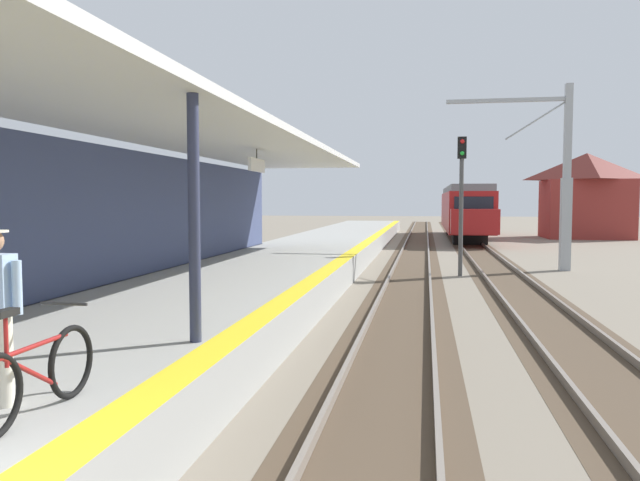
% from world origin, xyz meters
% --- Properties ---
extents(station_platform, '(5.00, 80.00, 0.91)m').
position_xyz_m(station_platform, '(-2.50, 16.00, 0.45)').
color(station_platform, '#999993').
rests_on(station_platform, ground).
extents(station_building_with_canopy, '(4.85, 24.00, 4.43)m').
position_xyz_m(station_building_with_canopy, '(-4.30, 11.84, 2.66)').
color(station_building_with_canopy, '#4C4C4C').
rests_on(station_building_with_canopy, ground).
extents(track_pair_nearest_platform, '(2.34, 120.00, 0.16)m').
position_xyz_m(track_pair_nearest_platform, '(1.90, 20.00, 0.05)').
color(track_pair_nearest_platform, '#4C3D2D').
rests_on(track_pair_nearest_platform, ground).
extents(track_pair_middle, '(2.34, 120.00, 0.16)m').
position_xyz_m(track_pair_middle, '(5.30, 20.00, 0.05)').
color(track_pair_middle, '#4C3D2D').
rests_on(track_pair_middle, ground).
extents(approaching_train, '(2.93, 19.60, 4.76)m').
position_xyz_m(approaching_train, '(5.30, 43.88, 2.18)').
color(approaching_train, maroon).
rests_on(approaching_train, ground).
extents(bicycle_beside_commuter, '(0.48, 1.82, 1.04)m').
position_xyz_m(bicycle_beside_commuter, '(-0.96, 2.22, 1.29)').
color(bicycle_beside_commuter, black).
rests_on(bicycle_beside_commuter, station_platform).
extents(rail_signal_post, '(0.32, 0.34, 5.20)m').
position_xyz_m(rail_signal_post, '(3.75, 20.73, 3.19)').
color(rail_signal_post, '#4C4C4C').
rests_on(rail_signal_post, ground).
extents(catenary_pylon_far_side, '(5.00, 0.40, 7.50)m').
position_xyz_m(catenary_pylon_far_side, '(7.72, 23.32, 3.60)').
color(catenary_pylon_far_side, '#9EA3A8').
rests_on(catenary_pylon_far_side, ground).
extents(distant_trackside_house, '(6.60, 5.28, 6.40)m').
position_xyz_m(distant_trackside_house, '(14.35, 46.11, 3.34)').
color(distant_trackside_house, maroon).
rests_on(distant_trackside_house, ground).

